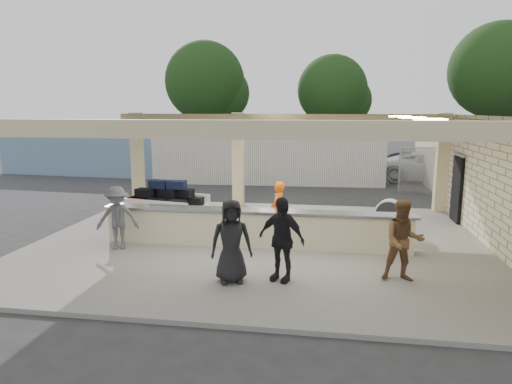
% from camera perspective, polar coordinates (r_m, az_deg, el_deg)
% --- Properties ---
extents(ground, '(120.00, 120.00, 0.00)m').
position_cam_1_polar(ground, '(12.67, 0.27, -6.52)').
color(ground, '#29292C').
rests_on(ground, ground).
extents(pavilion, '(12.01, 10.00, 3.55)m').
position_cam_1_polar(pavilion, '(12.96, 1.66, -0.00)').
color(pavilion, slate).
rests_on(pavilion, ground).
extents(baggage_counter, '(8.20, 0.58, 0.98)m').
position_cam_1_polar(baggage_counter, '(12.03, -0.09, -4.53)').
color(baggage_counter, beige).
rests_on(baggage_counter, pavilion).
extents(luggage_cart, '(2.64, 1.93, 1.40)m').
position_cam_1_polar(luggage_cart, '(14.49, -11.39, -1.10)').
color(luggage_cart, white).
rests_on(luggage_cart, pavilion).
extents(drum_fan, '(0.91, 0.55, 0.95)m').
position_cam_1_polar(drum_fan, '(14.06, 16.35, -2.68)').
color(drum_fan, white).
rests_on(drum_fan, pavilion).
extents(baggage_handler, '(0.43, 0.64, 1.62)m').
position_cam_1_polar(baggage_handler, '(12.66, 2.74, -2.29)').
color(baggage_handler, '#FF610D').
rests_on(baggage_handler, pavilion).
extents(passenger_a, '(0.86, 0.41, 1.73)m').
position_cam_1_polar(passenger_a, '(10.02, 17.94, -5.83)').
color(passenger_a, brown).
rests_on(passenger_a, pavilion).
extents(passenger_b, '(1.12, 0.76, 1.80)m').
position_cam_1_polar(passenger_b, '(9.58, 3.17, -5.88)').
color(passenger_b, black).
rests_on(passenger_b, pavilion).
extents(passenger_c, '(1.12, 0.64, 1.64)m').
position_cam_1_polar(passenger_c, '(12.25, -16.93, -3.10)').
color(passenger_c, '#4F4F54').
rests_on(passenger_c, pavilion).
extents(passenger_d, '(0.93, 0.60, 1.76)m').
position_cam_1_polar(passenger_d, '(9.50, -3.11, -6.14)').
color(passenger_d, black).
rests_on(passenger_d, pavilion).
extents(car_white_a, '(5.83, 3.68, 1.54)m').
position_cam_1_polar(car_white_a, '(24.79, 21.68, 2.86)').
color(car_white_a, silver).
rests_on(car_white_a, ground).
extents(car_dark, '(4.08, 3.10, 1.30)m').
position_cam_1_polar(car_dark, '(27.43, 19.44, 3.40)').
color(car_dark, black).
rests_on(car_dark, ground).
extents(container_white, '(11.44, 2.71, 2.46)m').
position_cam_1_polar(container_white, '(23.12, 1.50, 4.25)').
color(container_white, silver).
rests_on(container_white, ground).
extents(container_blue, '(9.62, 2.93, 2.47)m').
position_cam_1_polar(container_blue, '(27.96, -20.56, 4.65)').
color(container_blue, '#6D8FAE').
rests_on(container_blue, ground).
extents(tree_left, '(6.60, 6.30, 9.00)m').
position_cam_1_polar(tree_left, '(37.43, -5.84, 13.19)').
color(tree_left, '#382619').
rests_on(tree_left, ground).
extents(tree_mid, '(6.00, 5.60, 8.00)m').
position_cam_1_polar(tree_mid, '(38.16, 10.00, 12.09)').
color(tree_mid, '#382619').
rests_on(tree_mid, ground).
extents(tree_right, '(7.20, 7.00, 10.00)m').
position_cam_1_polar(tree_right, '(39.26, 28.34, 12.82)').
color(tree_right, '#382619').
rests_on(tree_right, ground).
extents(adjacent_building, '(6.00, 8.00, 3.20)m').
position_cam_1_polar(adjacent_building, '(23.36, 28.22, 4.01)').
color(adjacent_building, beige).
rests_on(adjacent_building, ground).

